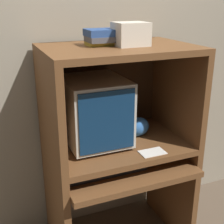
# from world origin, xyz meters

# --- Properties ---
(wall_back) EXTENTS (6.00, 0.06, 2.60)m
(wall_back) POSITION_xyz_m (0.00, 0.66, 1.30)
(wall_back) COLOR gray
(wall_back) RESTS_ON ground_plane
(desk_base) EXTENTS (0.87, 0.66, 0.66)m
(desk_base) POSITION_xyz_m (0.00, 0.25, 0.41)
(desk_base) COLOR brown
(desk_base) RESTS_ON ground_plane
(desk_monitor_shelf) EXTENTS (0.87, 0.60, 0.11)m
(desk_monitor_shelf) POSITION_xyz_m (0.00, 0.30, 0.74)
(desk_monitor_shelf) COLOR brown
(desk_monitor_shelf) RESTS_ON desk_base
(hutch_upper) EXTENTS (0.87, 0.60, 0.60)m
(hutch_upper) POSITION_xyz_m (0.00, 0.33, 1.16)
(hutch_upper) COLOR brown
(hutch_upper) RESTS_ON desk_monitor_shelf
(crt_monitor) EXTENTS (0.36, 0.43, 0.41)m
(crt_monitor) POSITION_xyz_m (-0.14, 0.34, 0.98)
(crt_monitor) COLOR beige
(crt_monitor) RESTS_ON desk_monitor_shelf
(keyboard) EXTENTS (0.47, 0.13, 0.03)m
(keyboard) POSITION_xyz_m (-0.14, 0.15, 0.67)
(keyboard) COLOR black
(keyboard) RESTS_ON desk_base
(mouse) EXTENTS (0.07, 0.04, 0.03)m
(mouse) POSITION_xyz_m (0.15, 0.17, 0.67)
(mouse) COLOR #28282B
(mouse) RESTS_ON desk_base
(snack_bag) EXTENTS (0.15, 0.11, 0.12)m
(snack_bag) POSITION_xyz_m (0.16, 0.33, 0.83)
(snack_bag) COLOR #336BB7
(snack_bag) RESTS_ON desk_monitor_shelf
(book_stack) EXTENTS (0.19, 0.16, 0.09)m
(book_stack) POSITION_xyz_m (-0.08, 0.34, 1.41)
(book_stack) COLOR gold
(book_stack) RESTS_ON hutch_upper
(paper_card) EXTENTS (0.15, 0.10, 0.00)m
(paper_card) POSITION_xyz_m (0.13, 0.08, 0.77)
(paper_card) COLOR white
(paper_card) RESTS_ON desk_monitor_shelf
(storage_box) EXTENTS (0.18, 0.16, 0.13)m
(storage_box) POSITION_xyz_m (0.06, 0.27, 1.43)
(storage_box) COLOR beige
(storage_box) RESTS_ON hutch_upper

